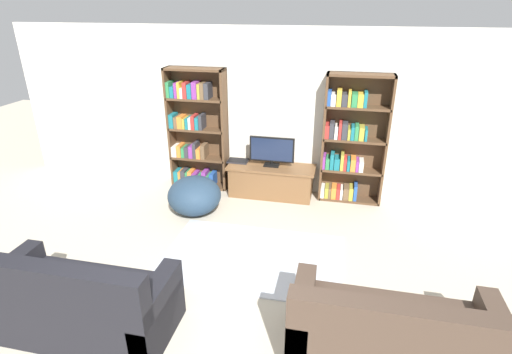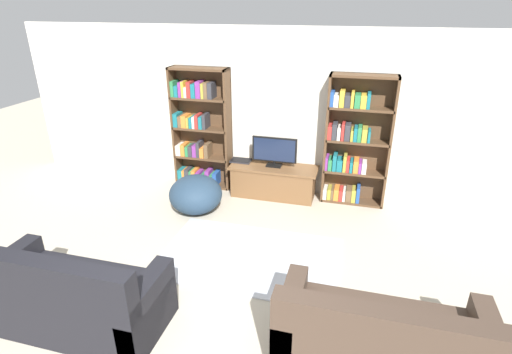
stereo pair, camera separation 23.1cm
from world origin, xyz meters
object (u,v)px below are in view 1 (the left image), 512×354
(couch_left_sectional, at_px, (80,304))
(beanbag_ottoman, at_px, (194,196))
(bookshelf_left, at_px, (196,132))
(television, at_px, (272,151))
(bookshelf_right, at_px, (350,142))
(couch_right_sofa, at_px, (394,338))
(tv_stand, at_px, (271,181))
(laptop, at_px, (238,161))

(couch_left_sectional, distance_m, beanbag_ottoman, 2.47)
(bookshelf_left, bearing_deg, television, -5.04)
(bookshelf_right, distance_m, television, 1.21)
(beanbag_ottoman, bearing_deg, couch_right_sofa, -40.11)
(tv_stand, bearing_deg, bookshelf_right, 6.78)
(laptop, relative_size, beanbag_ottoman, 0.42)
(laptop, height_order, couch_right_sofa, couch_right_sofa)
(tv_stand, relative_size, television, 1.97)
(bookshelf_right, xyz_separation_m, couch_left_sectional, (-2.41, -3.42, -0.64))
(tv_stand, bearing_deg, bookshelf_left, 173.89)
(tv_stand, relative_size, beanbag_ottoman, 1.77)
(laptop, relative_size, couch_left_sectional, 0.19)
(bookshelf_right, relative_size, beanbag_ottoman, 2.52)
(couch_right_sofa, bearing_deg, beanbag_ottoman, 139.89)
(bookshelf_right, height_order, couch_left_sectional, bookshelf_right)
(television, bearing_deg, couch_left_sectional, -110.30)
(bookshelf_left, xyz_separation_m, laptop, (0.72, -0.05, -0.43))
(laptop, height_order, beanbag_ottoman, beanbag_ottoman)
(couch_left_sectional, bearing_deg, bookshelf_left, 91.23)
(bookshelf_left, xyz_separation_m, bookshelf_right, (2.49, 0.00, 0.01))
(couch_left_sectional, xyz_separation_m, couch_right_sofa, (2.86, 0.24, -0.03))
(television, relative_size, couch_left_sectional, 0.41)
(bookshelf_right, height_order, television, bookshelf_right)
(couch_right_sofa, relative_size, beanbag_ottoman, 2.27)
(tv_stand, distance_m, couch_right_sofa, 3.46)
(couch_right_sofa, distance_m, beanbag_ottoman, 3.45)
(tv_stand, height_order, couch_left_sectional, couch_left_sectional)
(laptop, bearing_deg, television, -6.30)
(bookshelf_right, relative_size, laptop, 5.95)
(couch_right_sofa, bearing_deg, laptop, 125.14)
(bookshelf_left, bearing_deg, couch_right_sofa, -47.39)
(tv_stand, distance_m, beanbag_ottoman, 1.30)
(bookshelf_right, xyz_separation_m, laptop, (-1.76, -0.05, -0.44))
(tv_stand, bearing_deg, couch_left_sectional, -110.44)
(bookshelf_right, bearing_deg, couch_left_sectional, -125.18)
(bookshelf_left, xyz_separation_m, couch_right_sofa, (2.93, -3.18, -0.67))
(television, relative_size, couch_right_sofa, 0.40)
(couch_left_sectional, relative_size, couch_right_sofa, 0.96)
(television, bearing_deg, bookshelf_left, 174.96)
(laptop, bearing_deg, bookshelf_left, 175.96)
(bookshelf_left, height_order, couch_left_sectional, bookshelf_left)
(tv_stand, xyz_separation_m, television, (0.00, 0.02, 0.50))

